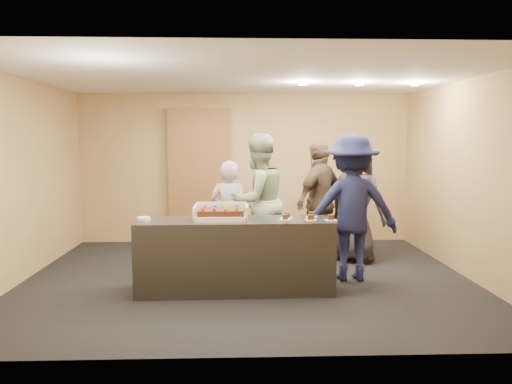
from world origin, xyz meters
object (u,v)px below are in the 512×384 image
at_px(person_navy_man, 351,207).
at_px(serving_counter, 235,255).
at_px(person_brown_extra, 320,202).
at_px(plate_stack, 144,219).
at_px(person_dark_suit, 356,202).
at_px(storage_cabinet, 199,176).
at_px(person_server_grey, 230,216).
at_px(person_sage_man, 258,202).
at_px(sheet_cake, 221,212).
at_px(cake_box, 221,216).

bearing_deg(person_navy_man, serving_counter, 17.75).
xyz_separation_m(person_navy_man, person_brown_extra, (-0.25, 1.01, -0.05)).
height_order(plate_stack, person_navy_man, person_navy_man).
bearing_deg(person_dark_suit, person_brown_extra, 44.08).
height_order(storage_cabinet, person_brown_extra, storage_cabinet).
xyz_separation_m(person_server_grey, person_sage_man, (0.40, 0.14, 0.19)).
distance_m(storage_cabinet, person_sage_man, 2.13).
height_order(sheet_cake, plate_stack, sheet_cake).
relative_size(sheet_cake, person_dark_suit, 0.30).
relative_size(person_sage_man, person_brown_extra, 1.06).
xyz_separation_m(sheet_cake, person_server_grey, (0.09, 0.97, -0.20)).
height_order(cake_box, sheet_cake, cake_box).
bearing_deg(person_navy_man, person_sage_man, -26.68).
bearing_deg(person_navy_man, sheet_cake, 16.13).
bearing_deg(serving_counter, person_navy_man, 16.09).
distance_m(plate_stack, person_sage_man, 1.82).
xyz_separation_m(cake_box, person_brown_extra, (1.47, 1.46, -0.02)).
distance_m(storage_cabinet, person_navy_man, 3.35).
xyz_separation_m(person_navy_man, person_dark_suit, (0.31, 1.02, -0.05)).
height_order(storage_cabinet, person_sage_man, storage_cabinet).
relative_size(storage_cabinet, plate_stack, 15.56).
height_order(serving_counter, plate_stack, plate_stack).
xyz_separation_m(serving_counter, storage_cabinet, (-0.67, 2.98, 0.77)).
xyz_separation_m(serving_counter, person_navy_man, (1.56, 0.48, 0.53)).
height_order(serving_counter, person_brown_extra, person_brown_extra).
xyz_separation_m(sheet_cake, person_brown_extra, (1.47, 1.49, -0.07)).
bearing_deg(sheet_cake, person_brown_extra, 45.24).
xyz_separation_m(cake_box, plate_stack, (-0.94, -0.03, -0.03)).
relative_size(storage_cabinet, person_brown_extra, 1.31).
bearing_deg(person_dark_suit, storage_cabinet, 12.52).
bearing_deg(cake_box, storage_cabinet, 99.47).
relative_size(sheet_cake, person_navy_man, 0.29).
xyz_separation_m(storage_cabinet, person_brown_extra, (1.97, -1.50, -0.29)).
xyz_separation_m(serving_counter, person_server_grey, (-0.08, 0.97, 0.34)).
bearing_deg(sheet_cake, plate_stack, -179.84).
height_order(person_server_grey, person_navy_man, person_navy_man).
bearing_deg(plate_stack, serving_counter, 0.14).
bearing_deg(cake_box, person_brown_extra, 44.77).
height_order(cake_box, plate_stack, cake_box).
height_order(person_navy_man, person_brown_extra, person_navy_man).
bearing_deg(sheet_cake, cake_box, 89.11).
bearing_deg(serving_counter, person_dark_suit, 37.71).
relative_size(person_sage_man, person_dark_suit, 1.06).
bearing_deg(plate_stack, sheet_cake, 0.16).
distance_m(sheet_cake, person_dark_suit, 2.53).
relative_size(person_server_grey, person_dark_suit, 0.86).
bearing_deg(person_sage_man, serving_counter, 40.87).
distance_m(person_sage_man, person_navy_man, 1.39).
relative_size(person_server_grey, person_sage_man, 0.81).
xyz_separation_m(storage_cabinet, cake_box, (0.49, -2.96, -0.28)).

